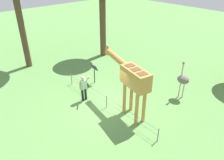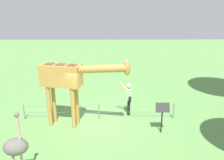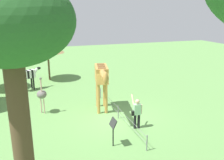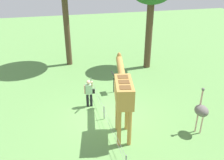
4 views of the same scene
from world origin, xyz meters
The scene contains 6 objects.
ground_plane centered at (0.00, 0.00, 0.00)m, with size 60.00×60.00×0.00m, color #60934C.
giraffe centered at (-1.23, -0.39, 2.15)m, with size 3.80×1.29×3.09m.
visitor centered at (1.42, 0.65, 0.90)m, with size 0.64×0.59×1.73m.
ostrich centered at (-2.17, -3.78, 1.18)m, with size 0.70×0.56×2.25m.
info_sign centered at (2.65, -1.06, 0.95)m, with size 0.56×0.21×1.32m.
wire_fence centered at (0.00, 0.18, 0.40)m, with size 7.05×0.05×0.75m.
Camera 1 is at (-7.54, 6.64, 7.24)m, focal length 35.03 mm.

